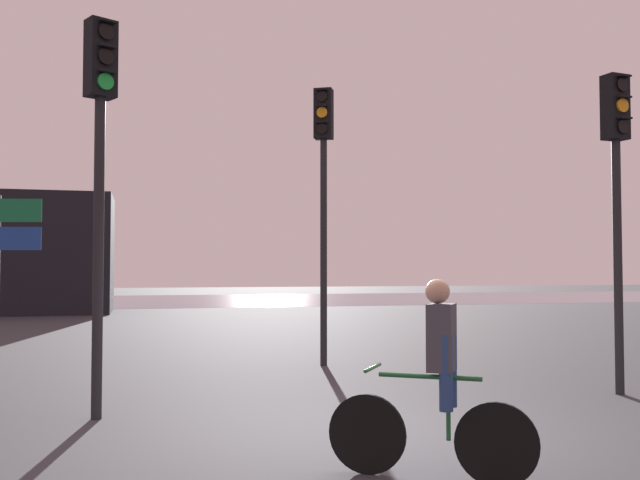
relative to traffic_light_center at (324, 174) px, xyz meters
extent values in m
plane|color=#333338|center=(-0.66, -5.38, -3.39)|extent=(120.00, 120.00, 0.00)
cube|color=slate|center=(-0.66, 27.20, -3.39)|extent=(80.00, 16.00, 0.01)
cylinder|color=black|center=(0.00, 0.00, -1.38)|extent=(0.12, 0.12, 4.02)
cube|color=black|center=(0.00, 0.00, 1.08)|extent=(0.39, 0.36, 0.90)
cylinder|color=black|center=(-0.06, -0.12, 1.37)|extent=(0.18, 0.11, 0.19)
cube|color=black|center=(-0.07, -0.13, 1.48)|extent=(0.22, 0.19, 0.02)
cylinder|color=orange|center=(-0.06, -0.12, 1.08)|extent=(0.18, 0.11, 0.19)
cube|color=black|center=(-0.07, -0.13, 1.19)|extent=(0.22, 0.19, 0.02)
cylinder|color=black|center=(-0.06, -0.12, 0.79)|extent=(0.18, 0.11, 0.19)
cube|color=black|center=(-0.07, -0.13, 0.90)|extent=(0.22, 0.19, 0.02)
cylinder|color=black|center=(3.19, -3.76, -1.65)|extent=(0.12, 0.12, 3.48)
cube|color=black|center=(3.19, -3.76, 0.54)|extent=(0.35, 0.28, 0.90)
cylinder|color=black|center=(3.21, -3.90, 0.83)|extent=(0.19, 0.06, 0.19)
cube|color=black|center=(3.22, -3.92, 0.94)|extent=(0.21, 0.15, 0.02)
cylinder|color=orange|center=(3.21, -3.90, 0.54)|extent=(0.19, 0.06, 0.19)
cube|color=black|center=(3.22, -3.92, 0.65)|extent=(0.21, 0.15, 0.02)
cylinder|color=black|center=(3.21, -3.90, 0.25)|extent=(0.19, 0.06, 0.19)
cube|color=black|center=(3.22, -3.92, 0.36)|extent=(0.21, 0.15, 0.02)
cylinder|color=black|center=(-3.61, -3.70, -1.55)|extent=(0.12, 0.12, 3.68)
cube|color=black|center=(-3.61, -3.70, 0.74)|extent=(0.40, 0.36, 0.90)
cylinder|color=black|center=(-3.55, -3.82, 1.03)|extent=(0.18, 0.12, 0.19)
cube|color=black|center=(-3.54, -3.84, 1.14)|extent=(0.22, 0.20, 0.02)
cylinder|color=black|center=(-3.55, -3.82, 0.74)|extent=(0.18, 0.12, 0.19)
cube|color=black|center=(-3.54, -3.84, 0.85)|extent=(0.22, 0.20, 0.02)
cylinder|color=green|center=(-3.55, -3.82, 0.45)|extent=(0.18, 0.12, 0.19)
cube|color=black|center=(-3.54, -3.84, 0.56)|extent=(0.22, 0.20, 0.02)
cylinder|color=black|center=(-1.30, -6.52, -3.06)|extent=(0.57, 0.40, 0.66)
cylinder|color=black|center=(-0.42, -7.10, -3.06)|extent=(0.57, 0.40, 0.66)
cylinder|color=#1E592D|center=(-0.86, -6.81, -2.56)|extent=(0.72, 0.50, 0.04)
cylinder|color=#1E592D|center=(-0.73, -6.89, -2.79)|extent=(0.04, 0.04, 0.55)
cylinder|color=#1E592D|center=(-1.26, -6.55, -2.51)|extent=(0.28, 0.40, 0.03)
cylinder|color=navy|center=(-0.68, -6.81, -2.51)|extent=(0.11, 0.11, 0.60)
cylinder|color=navy|center=(-0.79, -6.97, -2.51)|extent=(0.11, 0.11, 0.60)
cube|color=#3F3F47|center=(-0.78, -6.86, -2.24)|extent=(0.33, 0.36, 0.54)
sphere|color=tan|center=(-0.80, -6.85, -1.87)|extent=(0.20, 0.20, 0.20)
camera|label=1|loc=(-3.13, -12.22, -1.69)|focal=40.00mm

